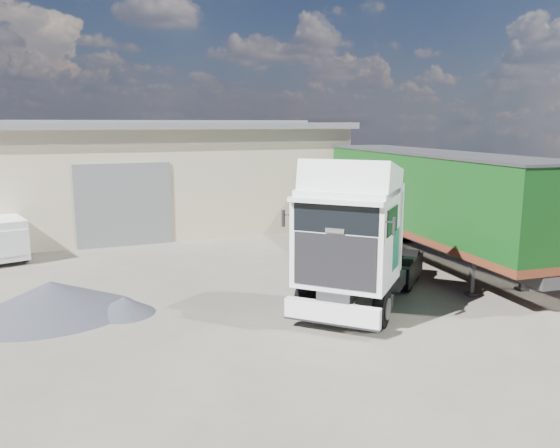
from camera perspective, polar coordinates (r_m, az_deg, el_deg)
name	(u,v)px	position (r m, az deg, el deg)	size (l,w,h in m)	color
ground	(238,313)	(15.62, -4.43, -9.28)	(120.00, 120.00, 0.00)	#2C2924
warehouse	(28,176)	(30.22, -24.83, 4.58)	(30.60, 12.60, 5.42)	#B9AD8E
brick_boundary_wall	(440,213)	(25.84, 16.41, 1.12)	(0.35, 26.00, 2.50)	#974526
tractor_unit	(356,246)	(15.63, 7.90, -2.30)	(6.25, 6.27, 4.37)	black
box_trailer	(428,195)	(21.43, 15.26, 2.91)	(3.67, 12.89, 4.23)	#2D2D30
gravel_heap	(48,299)	(16.61, -23.07, -7.26)	(5.99, 5.40, 0.97)	black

